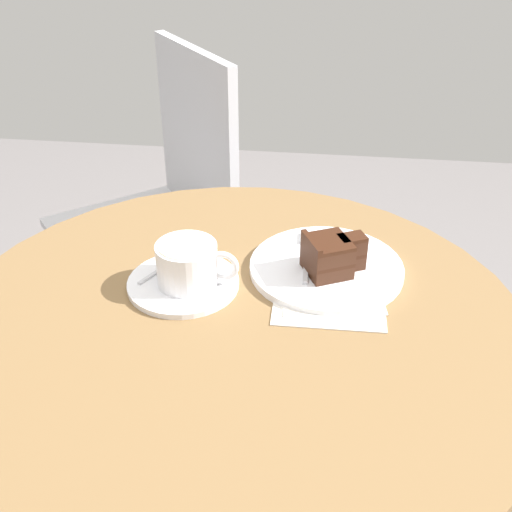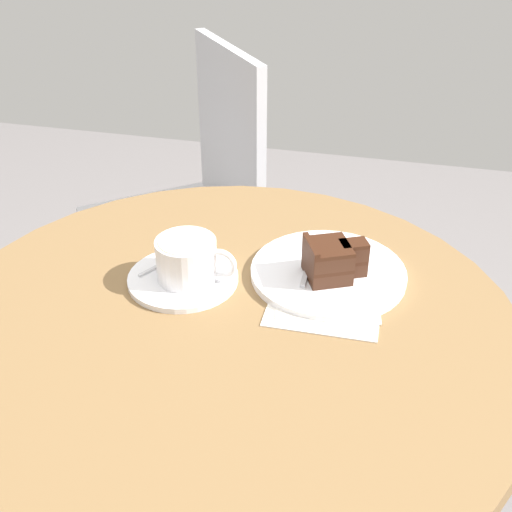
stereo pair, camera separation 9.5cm
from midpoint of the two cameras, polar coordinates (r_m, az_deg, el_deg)
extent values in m
cylinder|color=brown|center=(0.90, 0.16, -6.54)|extent=(0.83, 0.83, 0.03)
cylinder|color=silver|center=(1.15, 0.14, -19.82)|extent=(0.07, 0.07, 0.64)
cylinder|color=white|center=(0.96, -3.72, -2.08)|extent=(0.17, 0.17, 0.01)
cylinder|color=white|center=(0.94, -3.35, -0.38)|extent=(0.09, 0.09, 0.06)
cylinder|color=beige|center=(0.93, -3.41, 1.19)|extent=(0.08, 0.08, 0.00)
torus|color=white|center=(0.93, -0.28, -0.79)|extent=(0.05, 0.01, 0.05)
cube|color=silver|center=(0.99, -5.56, -0.75)|extent=(0.05, 0.08, 0.00)
ellipsoid|color=silver|center=(1.02, -3.30, 0.48)|extent=(0.02, 0.02, 0.00)
cylinder|color=white|center=(0.98, 9.19, -1.55)|extent=(0.24, 0.24, 0.01)
cube|color=#422619|center=(0.96, 9.19, -1.36)|extent=(0.08, 0.08, 0.02)
cube|color=#422619|center=(0.97, 11.30, -1.10)|extent=(0.05, 0.04, 0.02)
cube|color=#381C0F|center=(0.95, 9.26, -0.67)|extent=(0.08, 0.08, 0.01)
cube|color=#381C0F|center=(0.96, 11.38, -0.42)|extent=(0.05, 0.04, 0.01)
cube|color=#422619|center=(0.94, 9.33, 0.03)|extent=(0.08, 0.08, 0.02)
cube|color=#422619|center=(0.96, 11.47, 0.28)|extent=(0.05, 0.04, 0.02)
cube|color=#381C0F|center=(0.94, 9.40, 0.74)|extent=(0.08, 0.08, 0.01)
cube|color=#381C0F|center=(0.95, 11.56, 0.98)|extent=(0.05, 0.04, 0.01)
cube|color=#381C0F|center=(0.94, 7.74, -0.55)|extent=(0.04, 0.06, 0.06)
cube|color=silver|center=(0.98, 7.40, -0.93)|extent=(0.01, 0.11, 0.00)
cube|color=silver|center=(1.04, 7.79, 1.23)|extent=(0.02, 0.04, 0.00)
cube|color=silver|center=(0.93, 9.13, -3.98)|extent=(0.16, 0.16, 0.00)
cube|color=silver|center=(0.95, 9.25, -3.19)|extent=(0.17, 0.17, 0.00)
cylinder|color=#BCBCC1|center=(1.84, -12.23, -2.43)|extent=(0.02, 0.02, 0.43)
cylinder|color=#BCBCC1|center=(1.59, -9.27, -8.52)|extent=(0.02, 0.02, 0.43)
cylinder|color=#BCBCC1|center=(1.91, -2.89, -0.14)|extent=(0.02, 0.02, 0.43)
cylinder|color=#BCBCC1|center=(1.67, 1.37, -5.56)|extent=(0.02, 0.02, 0.43)
cube|color=#BCBCC1|center=(1.62, -6.20, 2.46)|extent=(0.53, 0.53, 0.02)
cube|color=#BCBCC1|center=(1.58, -0.60, 10.77)|extent=(0.24, 0.30, 0.42)
camera|label=1|loc=(0.05, -87.14, 1.82)|focal=45.00mm
camera|label=2|loc=(0.05, 92.86, -1.82)|focal=45.00mm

